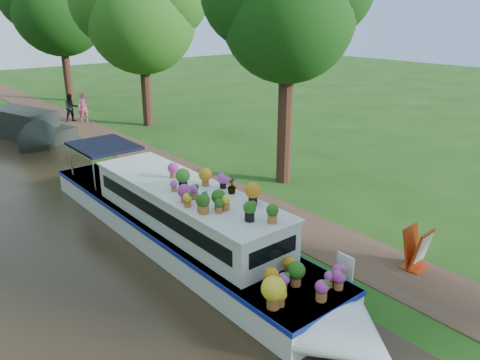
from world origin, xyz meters
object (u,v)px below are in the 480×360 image
plant_boat (187,222)px  sandwich_board (417,250)px  pedestrian_pink (83,107)px  pedestrian_dark (71,108)px  second_boat (23,126)px

plant_boat → sandwich_board: size_ratio=12.06×
pedestrian_pink → pedestrian_dark: bearing=153.6°
second_boat → sandwich_board: second_boat is taller
plant_boat → pedestrian_dark: bearing=78.7°
plant_boat → second_boat: 16.06m
plant_boat → pedestrian_pink: size_ratio=7.71×
sandwich_board → pedestrian_dark: pedestrian_dark is taller
plant_boat → second_boat: (0.24, 16.05, -0.25)m
pedestrian_dark → plant_boat: bearing=-99.0°
sandwich_board → second_boat: bearing=97.3°
plant_boat → second_boat: plant_boat is taller
pedestrian_pink → pedestrian_dark: size_ratio=1.05×
sandwich_board → pedestrian_dark: size_ratio=0.67×
pedestrian_pink → second_boat: bearing=-143.8°
sandwich_board → pedestrian_dark: (-0.38, 22.62, 0.33)m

